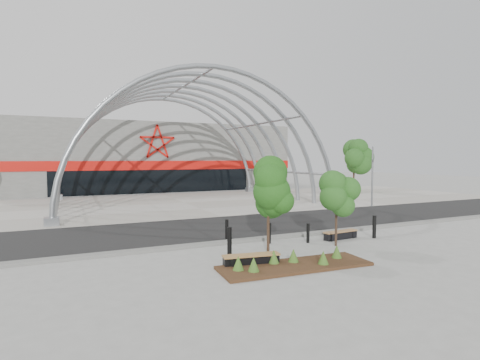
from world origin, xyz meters
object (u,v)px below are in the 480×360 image
at_px(signal_pole, 372,175).
at_px(bollard_2, 269,233).
at_px(street_tree_1, 337,195).
at_px(street_tree_0, 268,190).
at_px(bench_1, 341,235).
at_px(bench_0, 251,260).

bearing_deg(signal_pole, bollard_2, -150.17).
bearing_deg(bollard_2, street_tree_1, -34.87).
height_order(street_tree_0, street_tree_1, street_tree_0).
bearing_deg(street_tree_1, signal_pole, 40.07).
bearing_deg(signal_pole, street_tree_1, -139.93).
bearing_deg(street_tree_1, street_tree_0, 178.43).
distance_m(street_tree_0, bollard_2, 2.80).
bearing_deg(signal_pole, bench_1, -140.25).
bearing_deg(street_tree_1, bollard_2, 145.13).
distance_m(signal_pole, street_tree_1, 14.93).
relative_size(signal_pole, bench_1, 2.52).
xyz_separation_m(bench_1, bollard_2, (-3.55, 0.62, 0.27)).
bearing_deg(bench_0, bollard_2, 50.81).
bearing_deg(bench_0, street_tree_1, 14.34).
bearing_deg(bench_0, bench_1, 21.05).
relative_size(street_tree_1, bench_1, 1.63).
bearing_deg(street_tree_1, bench_1, 42.80).
bearing_deg(bollard_2, bench_1, -9.99).
xyz_separation_m(street_tree_0, bollard_2, (0.95, 1.59, -2.11)).
distance_m(bench_1, bollard_2, 3.61).
xyz_separation_m(street_tree_0, bench_1, (4.49, 0.96, -2.38)).
bearing_deg(street_tree_0, bench_1, 12.08).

